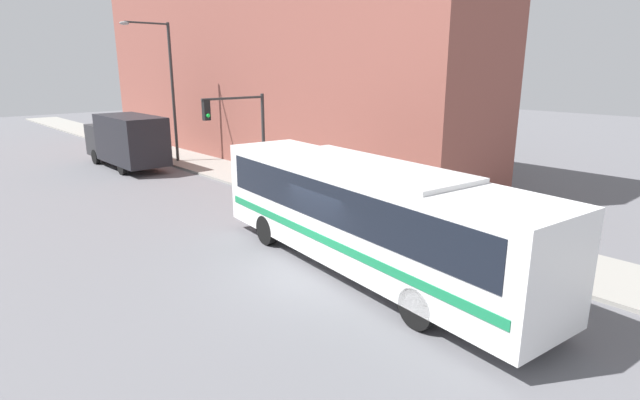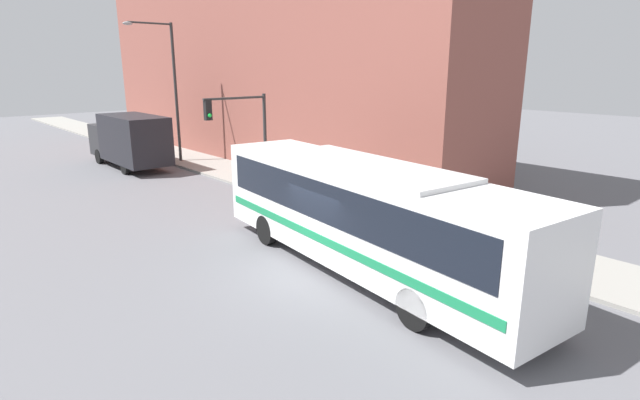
% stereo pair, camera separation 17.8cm
% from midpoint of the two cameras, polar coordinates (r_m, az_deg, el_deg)
% --- Properties ---
extents(ground_plane, '(120.00, 120.00, 0.00)m').
position_cam_midpoint_polar(ground_plane, '(14.70, -1.64, -8.63)').
color(ground_plane, slate).
extents(sidewalk, '(3.26, 70.00, 0.12)m').
position_cam_midpoint_polar(sidewalk, '(34.22, -15.66, 4.65)').
color(sidewalk, gray).
rests_on(sidewalk, ground_plane).
extents(building_facade, '(6.00, 32.90, 11.78)m').
position_cam_midpoint_polar(building_facade, '(33.88, -7.12, 14.91)').
color(building_facade, brown).
rests_on(building_facade, ground_plane).
extents(city_bus, '(3.83, 12.15, 3.28)m').
position_cam_midpoint_polar(city_bus, '(14.41, 4.66, -1.14)').
color(city_bus, white).
rests_on(city_bus, ground_plane).
extents(delivery_truck, '(2.40, 7.34, 3.15)m').
position_cam_midpoint_polar(delivery_truck, '(31.92, -21.41, 6.46)').
color(delivery_truck, black).
rests_on(delivery_truck, ground_plane).
extents(fire_hydrant, '(0.27, 0.36, 0.81)m').
position_cam_midpoint_polar(fire_hydrant, '(19.85, 4.08, -0.71)').
color(fire_hydrant, red).
rests_on(fire_hydrant, sidewalk).
extents(traffic_light_pole, '(3.28, 0.35, 4.53)m').
position_cam_midpoint_polar(traffic_light_pole, '(23.63, -9.18, 8.48)').
color(traffic_light_pole, '#2D2D2D').
rests_on(traffic_light_pole, sidewalk).
extents(parking_meter, '(0.14, 0.14, 1.36)m').
position_cam_midpoint_polar(parking_meter, '(23.77, -5.47, 3.17)').
color(parking_meter, '#2D2D2D').
rests_on(parking_meter, sidewalk).
extents(street_lamp, '(2.96, 0.28, 8.29)m').
position_cam_midpoint_polar(street_lamp, '(32.30, -17.30, 12.80)').
color(street_lamp, '#2D2D2D').
rests_on(street_lamp, sidewalk).
extents(pedestrian_near_corner, '(0.34, 0.34, 1.65)m').
position_cam_midpoint_polar(pedestrian_near_corner, '(21.72, 2.12, 1.89)').
color(pedestrian_near_corner, slate).
rests_on(pedestrian_near_corner, sidewalk).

